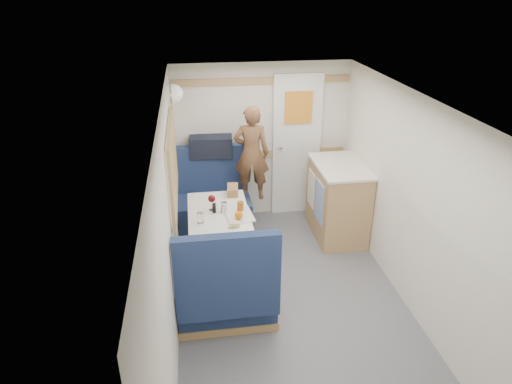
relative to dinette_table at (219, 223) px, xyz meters
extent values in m
plane|color=#515156|center=(0.65, -1.00, -0.57)|extent=(4.50, 4.50, 0.00)
plane|color=silver|center=(0.65, -1.00, 1.43)|extent=(4.50, 4.50, 0.00)
cube|color=silver|center=(0.65, 1.25, 0.43)|extent=(2.20, 0.02, 2.00)
cube|color=silver|center=(-0.45, -1.00, 0.43)|extent=(0.02, 4.50, 2.00)
cube|color=silver|center=(1.75, -1.00, 0.43)|extent=(0.02, 4.50, 2.00)
cube|color=#A07A48|center=(0.65, 1.23, 0.28)|extent=(2.15, 0.02, 0.08)
cube|color=#A07A48|center=(0.65, 1.23, 1.21)|extent=(2.15, 0.02, 0.08)
cube|color=#97A48B|center=(-0.43, 0.00, 0.68)|extent=(0.04, 1.30, 0.72)
cube|color=white|center=(1.10, 1.22, 0.36)|extent=(0.62, 0.04, 1.86)
cube|color=orange|center=(1.10, 1.19, 0.88)|extent=(0.34, 0.03, 0.40)
cylinder|color=silver|center=(0.88, 1.17, 0.38)|extent=(0.04, 0.10, 0.04)
cube|color=white|center=(0.00, 0.00, 0.13)|extent=(0.62, 0.92, 0.04)
cylinder|color=silver|center=(0.00, 0.00, -0.22)|extent=(0.08, 0.08, 0.66)
cylinder|color=silver|center=(0.00, 0.00, -0.55)|extent=(0.36, 0.36, 0.03)
cube|color=#17274C|center=(0.00, 0.80, -0.34)|extent=(0.88, 0.50, 0.45)
cube|color=#17274C|center=(0.00, 1.08, 0.08)|extent=(0.88, 0.10, 0.80)
cube|color=#A07A48|center=(0.00, 0.80, -0.53)|extent=(0.90, 0.52, 0.08)
cube|color=#17274C|center=(0.00, -0.80, -0.34)|extent=(0.88, 0.50, 0.45)
cube|color=#17274C|center=(0.00, -1.08, 0.08)|extent=(0.88, 0.10, 0.80)
cube|color=#A07A48|center=(0.00, -0.80, -0.53)|extent=(0.90, 0.52, 0.08)
cube|color=#A07A48|center=(0.00, 1.12, 0.31)|extent=(0.90, 0.14, 0.04)
sphere|color=white|center=(-0.39, 0.85, 1.18)|extent=(0.20, 0.20, 0.20)
cube|color=#A07A48|center=(1.47, 0.55, -0.12)|extent=(0.54, 0.90, 0.90)
cube|color=silver|center=(1.47, 0.55, 0.34)|extent=(0.56, 0.92, 0.03)
cube|color=#5972B2|center=(1.19, 0.37, -0.02)|extent=(0.01, 0.30, 0.48)
cube|color=silver|center=(1.19, 0.73, -0.02)|extent=(0.01, 0.28, 0.44)
imported|color=brown|center=(0.46, 0.81, 0.46)|extent=(0.46, 0.34, 1.15)
cube|color=black|center=(0.00, 1.12, 0.46)|extent=(0.53, 0.28, 0.25)
cube|color=silver|center=(0.20, -0.15, 0.16)|extent=(0.30, 0.37, 0.02)
sphere|color=#E6550A|center=(0.19, -0.25, 0.21)|extent=(0.08, 0.08, 0.08)
cube|color=#E3CA83|center=(0.13, -0.38, 0.19)|extent=(0.10, 0.06, 0.04)
cylinder|color=white|center=(-0.06, 0.01, 0.16)|extent=(0.06, 0.06, 0.01)
cylinder|color=white|center=(-0.06, 0.01, 0.21)|extent=(0.01, 0.01, 0.10)
sphere|color=#48070D|center=(-0.06, 0.01, 0.28)|extent=(0.08, 0.08, 0.08)
cylinder|color=white|center=(-0.19, -0.24, 0.21)|extent=(0.07, 0.07, 0.11)
cylinder|color=white|center=(0.06, -0.04, 0.21)|extent=(0.07, 0.07, 0.11)
cylinder|color=#905015|center=(0.22, -0.06, 0.21)|extent=(0.07, 0.07, 0.11)
cylinder|color=black|center=(-0.04, -0.04, 0.21)|extent=(0.04, 0.04, 0.10)
cylinder|color=silver|center=(0.05, -0.06, 0.20)|extent=(0.04, 0.04, 0.09)
cube|color=brown|center=(0.19, 0.38, 0.20)|extent=(0.14, 0.23, 0.09)
camera|label=1|loc=(-0.22, -4.19, 2.33)|focal=32.00mm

